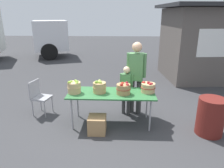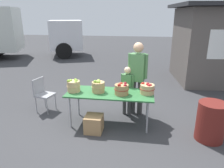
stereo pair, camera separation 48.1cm
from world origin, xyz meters
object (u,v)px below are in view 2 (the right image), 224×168
Objects in this scene: child_customer at (127,87)px; produce_crate at (94,124)px; vendor_adult at (137,73)px; apple_basket_red_0 at (122,89)px; apple_basket_green_0 at (74,86)px; box_truck at (0,31)px; trash_barrel at (211,121)px; apple_basket_red_1 at (147,89)px; folding_chair at (43,92)px; market_table at (110,95)px; apple_basket_green_1 at (98,86)px.

produce_crate is (-0.62, -0.91, -0.54)m from child_customer.
apple_basket_red_0 is at bearing 74.03° from vendor_adult.
box_truck is at bearing 134.22° from apple_basket_green_0.
apple_basket_red_1 is at bearing 161.88° from trash_barrel.
trash_barrel is at bearing 157.44° from vendor_adult.
vendor_adult reaches higher than produce_crate.
folding_chair is (-2.37, -0.18, -0.54)m from vendor_adult.
market_table is 2.21× the size of folding_chair.
folding_chair is at bearing 172.60° from apple_basket_red_1.
apple_basket_green_1 is 0.38× the size of trash_barrel.
produce_crate is at bearing -156.49° from apple_basket_red_1.
market_table is 0.82m from apple_basket_red_1.
box_truck is 8.30m from folding_chair.
box_truck is (-6.45, 6.62, 0.60)m from apple_basket_green_0.
apple_basket_green_0 is at bearing 179.10° from apple_basket_red_0.
apple_basket_red_1 is at bearing 4.69° from market_table.
child_customer is 1.55× the size of trash_barrel.
apple_basket_green_0 is 0.94× the size of apple_basket_red_1.
vendor_adult is 2.07× the size of folding_chair.
folding_chair is (-1.54, 0.40, -0.37)m from apple_basket_green_1.
apple_basket_red_0 is at bearing -166.92° from apple_basket_red_1.
apple_basket_red_1 is 0.88× the size of produce_crate.
apple_basket_green_0 is (-0.81, -0.04, 0.18)m from market_table.
folding_chair is (-0.99, 0.45, -0.38)m from apple_basket_green_0.
box_truck is (-7.59, 6.08, 0.77)m from child_customer.
apple_basket_green_1 is (0.55, 0.04, -0.00)m from apple_basket_green_0.
vendor_adult is at bearing 45.80° from market_table.
apple_basket_red_0 is (0.26, -0.06, 0.16)m from market_table.
box_truck reaches higher than child_customer.
vendor_adult is (1.38, 0.63, 0.17)m from apple_basket_green_0.
apple_basket_green_0 is at bearing -176.97° from market_table.
apple_basket_red_0 is at bearing -0.90° from apple_basket_green_0.
apple_basket_red_1 is at bearing 23.51° from produce_crate.
apple_basket_red_1 is at bearing -58.12° from box_truck.
vendor_adult is at bearing 24.49° from apple_basket_green_0.
produce_crate is (-0.54, -0.35, -0.68)m from apple_basket_red_0.
box_truck is at bearing 138.55° from apple_basket_red_0.
market_table is at bearing 55.23° from vendor_adult.
apple_basket_green_0 reaches higher than folding_chair.
vendor_adult reaches higher than apple_basket_green_0.
box_truck reaches higher than apple_basket_green_1.
vendor_adult is 1.57m from produce_crate.
apple_basket_red_0 reaches higher than folding_chair.
apple_basket_green_0 is 1.62m from apple_basket_red_1.
market_table is 1.07× the size of vendor_adult.
apple_basket_red_0 is 0.86× the size of produce_crate.
apple_basket_red_1 is at bearing -84.25° from folding_chair.
folding_chair is at bearing 169.02° from trash_barrel.
apple_basket_green_0 is at bearing 174.01° from trash_barrel.
child_customer is at bearing -74.17° from folding_chair.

